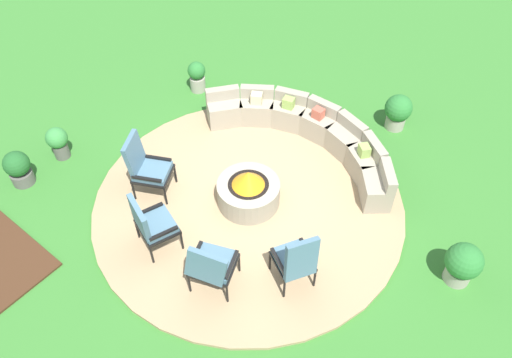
# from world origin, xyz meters

# --- Properties ---
(ground_plane) EXTENTS (24.00, 24.00, 0.00)m
(ground_plane) POSITION_xyz_m (0.00, 0.00, 0.00)
(ground_plane) COLOR #387A2D
(patio_circle) EXTENTS (5.23, 5.23, 0.06)m
(patio_circle) POSITION_xyz_m (0.00, 0.00, 0.03)
(patio_circle) COLOR tan
(patio_circle) RESTS_ON ground_plane
(fire_pit) EXTENTS (1.05, 1.05, 0.71)m
(fire_pit) POSITION_xyz_m (0.00, 0.00, 0.33)
(fire_pit) COLOR #9E937F
(fire_pit) RESTS_ON patio_circle
(curved_stone_bench) EXTENTS (4.04, 1.43, 0.70)m
(curved_stone_bench) POSITION_xyz_m (-0.04, 1.79, 0.36)
(curved_stone_bench) COLOR #9E937F
(curved_stone_bench) RESTS_ON patio_circle
(lounge_chair_front_left) EXTENTS (0.79, 0.77, 1.15)m
(lounge_chair_front_left) POSITION_xyz_m (-1.50, -0.84, 0.63)
(lounge_chair_front_left) COLOR black
(lounge_chair_front_left) RESTS_ON patio_circle
(lounge_chair_front_right) EXTENTS (0.74, 0.72, 1.08)m
(lounge_chair_front_right) POSITION_xyz_m (-0.57, -1.61, 0.61)
(lounge_chair_front_right) COLOR black
(lounge_chair_front_right) RESTS_ON patio_circle
(lounge_chair_back_left) EXTENTS (0.79, 0.78, 1.05)m
(lounge_chair_back_left) POSITION_xyz_m (0.62, -1.59, 0.60)
(lounge_chair_back_left) COLOR black
(lounge_chair_back_left) RESTS_ON patio_circle
(lounge_chair_back_right) EXTENTS (0.75, 0.74, 1.13)m
(lounge_chair_back_right) POSITION_xyz_m (1.52, -0.79, 0.63)
(lounge_chair_back_right) COLOR black
(lounge_chair_back_right) RESTS_ON patio_circle
(potted_plant_0) EXTENTS (0.37, 0.37, 0.67)m
(potted_plant_0) POSITION_xyz_m (-2.85, 1.79, 0.36)
(potted_plant_0) COLOR #A89E8E
(potted_plant_0) RESTS_ON ground_plane
(potted_plant_1) EXTENTS (0.55, 0.55, 0.74)m
(potted_plant_1) POSITION_xyz_m (3.36, 0.81, 0.40)
(potted_plant_1) COLOR #A89E8E
(potted_plant_1) RESTS_ON ground_plane
(potted_plant_2) EXTENTS (0.39, 0.39, 0.65)m
(potted_plant_2) POSITION_xyz_m (-3.42, -1.25, 0.37)
(potted_plant_2) COLOR #605B56
(potted_plant_2) RESTS_ON ground_plane
(potted_plant_3) EXTENTS (0.45, 0.45, 0.67)m
(potted_plant_3) POSITION_xyz_m (-3.42, -2.08, 0.36)
(potted_plant_3) COLOR #605B56
(potted_plant_3) RESTS_ON ground_plane
(potted_plant_4) EXTENTS (0.52, 0.52, 0.73)m
(potted_plant_4) POSITION_xyz_m (0.97, 3.33, 0.40)
(potted_plant_4) COLOR #A89E8E
(potted_plant_4) RESTS_ON ground_plane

